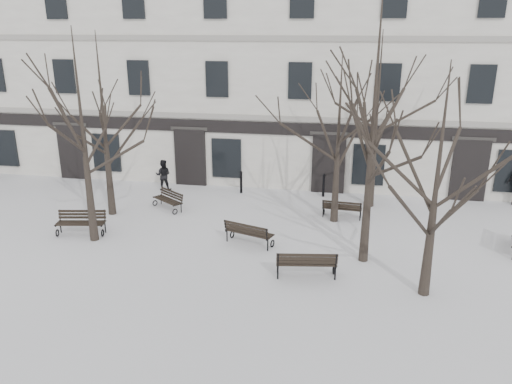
% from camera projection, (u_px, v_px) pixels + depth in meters
% --- Properties ---
extents(ground, '(100.00, 100.00, 0.00)m').
position_uv_depth(ground, '(219.00, 255.00, 17.92)').
color(ground, silver).
rests_on(ground, ground).
extents(building, '(40.40, 10.20, 11.40)m').
position_uv_depth(building, '(273.00, 69.00, 28.28)').
color(building, silver).
rests_on(building, ground).
extents(tree_1, '(5.50, 5.50, 7.85)m').
position_uv_depth(tree_1, '(81.00, 113.00, 17.67)').
color(tree_1, black).
rests_on(tree_1, ground).
extents(tree_2, '(6.37, 6.37, 9.10)m').
position_uv_depth(tree_2, '(375.00, 97.00, 15.74)').
color(tree_2, black).
rests_on(tree_2, ground).
extents(tree_3, '(4.89, 4.89, 6.99)m').
position_uv_depth(tree_3, '(440.00, 156.00, 13.95)').
color(tree_3, black).
rests_on(tree_3, ground).
extents(tree_4, '(5.38, 5.38, 7.68)m').
position_uv_depth(tree_4, '(102.00, 104.00, 20.37)').
color(tree_4, black).
rests_on(tree_4, ground).
extents(tree_5, '(4.84, 4.84, 6.92)m').
position_uv_depth(tree_5, '(339.00, 119.00, 19.72)').
color(tree_5, black).
rests_on(tree_5, ground).
extents(tree_6, '(5.40, 5.40, 7.71)m').
position_uv_depth(tree_6, '(378.00, 100.00, 21.33)').
color(tree_6, black).
rests_on(tree_6, ground).
extents(bench_0, '(1.95, 1.00, 0.94)m').
position_uv_depth(bench_0, '(81.00, 222.00, 19.60)').
color(bench_0, black).
rests_on(bench_0, ground).
extents(bench_1, '(1.95, 1.22, 0.93)m').
position_uv_depth(bench_1, '(248.00, 232.00, 18.60)').
color(bench_1, black).
rests_on(bench_1, ground).
extents(bench_2, '(2.03, 0.99, 0.98)m').
position_uv_depth(bench_2, '(306.00, 263.00, 16.15)').
color(bench_2, black).
rests_on(bench_2, ground).
extents(bench_3, '(1.67, 1.43, 0.83)m').
position_uv_depth(bench_3, '(169.00, 199.00, 22.33)').
color(bench_3, black).
rests_on(bench_3, ground).
extents(bench_4, '(1.69, 0.74, 0.83)m').
position_uv_depth(bench_4, '(342.00, 208.00, 21.25)').
color(bench_4, black).
rests_on(bench_4, ground).
extents(bollard_a, '(0.14, 0.14, 1.12)m').
position_uv_depth(bollard_a, '(241.00, 181.00, 24.44)').
color(bollard_a, black).
rests_on(bollard_a, ground).
extents(bollard_b, '(0.15, 0.15, 1.14)m').
position_uv_depth(bollard_b, '(324.00, 184.00, 23.91)').
color(bollard_b, black).
rests_on(bollard_b, ground).
extents(pedestrian_b, '(0.84, 0.70, 1.56)m').
position_uv_depth(pedestrian_b, '(164.00, 190.00, 25.06)').
color(pedestrian_b, black).
rests_on(pedestrian_b, ground).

